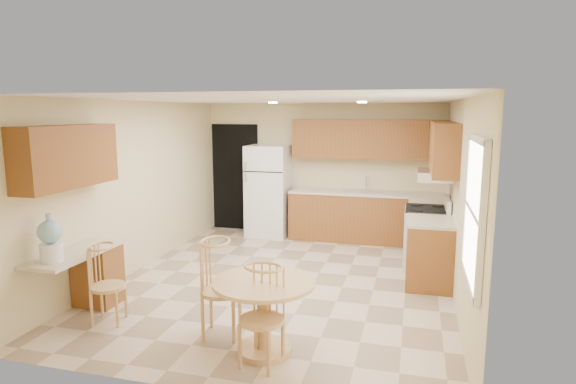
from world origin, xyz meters
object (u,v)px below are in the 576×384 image
(chair_table_a, at_px, (217,282))
(chair_desk, at_px, (102,279))
(refrigerator, at_px, (269,191))
(water_crock, at_px, (51,240))
(dining_table, at_px, (264,306))
(chair_table_b, at_px, (258,311))
(stove, at_px, (427,237))

(chair_table_a, xyz_separation_m, chair_desk, (-1.35, -0.03, -0.08))
(refrigerator, bearing_deg, water_crock, -103.28)
(dining_table, xyz_separation_m, chair_table_a, (-0.55, 0.15, 0.14))
(chair_table_b, relative_size, chair_desk, 1.06)
(refrigerator, bearing_deg, chair_desk, -98.05)
(stove, relative_size, chair_table_a, 1.07)
(chair_desk, bearing_deg, refrigerator, 157.61)
(refrigerator, relative_size, chair_desk, 1.95)
(chair_table_a, relative_size, chair_table_b, 1.09)
(refrigerator, distance_m, water_crock, 4.57)
(stove, bearing_deg, dining_table, -116.65)
(refrigerator, bearing_deg, chair_table_a, -79.94)
(water_crock, bearing_deg, stove, 39.44)
(chair_table_a, relative_size, chair_desk, 1.16)
(chair_table_b, distance_m, water_crock, 2.45)
(chair_table_a, bearing_deg, dining_table, 65.86)
(stove, distance_m, water_crock, 5.11)
(chair_table_b, xyz_separation_m, chair_desk, (-1.95, 0.45, -0.03))
(chair_table_b, bearing_deg, chair_desk, -2.66)
(stove, bearing_deg, chair_table_a, -125.42)
(chair_table_a, relative_size, water_crock, 1.96)
(dining_table, bearing_deg, water_crock, -177.93)
(chair_table_a, xyz_separation_m, water_crock, (-1.80, -0.24, 0.38))
(chair_table_a, bearing_deg, chair_desk, -97.49)
(dining_table, bearing_deg, chair_table_b, -81.27)
(stove, height_order, chair_desk, stove)
(refrigerator, distance_m, chair_table_b, 4.89)
(dining_table, distance_m, chair_desk, 1.90)
(chair_table_a, distance_m, chair_table_b, 0.77)
(dining_table, height_order, water_crock, water_crock)
(refrigerator, distance_m, stove, 3.15)
(chair_table_a, height_order, water_crock, water_crock)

